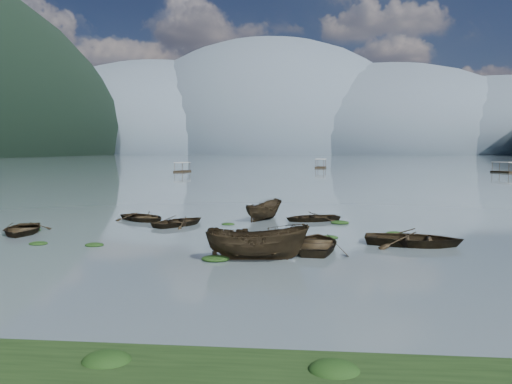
# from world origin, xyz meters

# --- Properties ---
(ground_plane) EXTENTS (2400.00, 2400.00, 0.00)m
(ground_plane) POSITION_xyz_m (0.00, 0.00, 0.00)
(ground_plane) COLOR slate
(haze_mtn_a) EXTENTS (520.00, 520.00, 280.00)m
(haze_mtn_a) POSITION_xyz_m (-260.00, 900.00, 0.00)
(haze_mtn_a) COLOR #475666
(haze_mtn_a) RESTS_ON ground
(haze_mtn_b) EXTENTS (520.00, 520.00, 340.00)m
(haze_mtn_b) POSITION_xyz_m (-60.00, 900.00, 0.00)
(haze_mtn_b) COLOR #475666
(haze_mtn_b) RESTS_ON ground
(haze_mtn_c) EXTENTS (520.00, 520.00, 260.00)m
(haze_mtn_c) POSITION_xyz_m (140.00, 900.00, 0.00)
(haze_mtn_c) COLOR #475666
(haze_mtn_c) RESTS_ON ground
(haze_mtn_d) EXTENTS (520.00, 520.00, 220.00)m
(haze_mtn_d) POSITION_xyz_m (320.00, 900.00, 0.00)
(haze_mtn_d) COLOR #475666
(haze_mtn_d) RESTS_ON ground
(rowboat_0) EXTENTS (4.10, 4.84, 0.85)m
(rowboat_0) POSITION_xyz_m (-13.22, 5.27, 0.00)
(rowboat_0) COLOR black
(rowboat_0) RESTS_ON ground
(rowboat_1) EXTENTS (4.54, 4.86, 0.82)m
(rowboat_1) POSITION_xyz_m (-4.74, 9.39, 0.00)
(rowboat_1) COLOR black
(rowboat_1) RESTS_ON ground
(rowboat_2) EXTENTS (4.75, 2.11, 1.79)m
(rowboat_2) POSITION_xyz_m (1.28, -0.49, 0.00)
(rowboat_2) COLOR black
(rowboat_2) RESTS_ON ground
(rowboat_3) EXTENTS (3.66, 4.87, 0.96)m
(rowboat_3) POSITION_xyz_m (3.94, 2.17, 0.00)
(rowboat_3) COLOR black
(rowboat_3) RESTS_ON ground
(rowboat_4) EXTENTS (5.43, 4.31, 1.01)m
(rowboat_4) POSITION_xyz_m (8.96, 3.68, 0.00)
(rowboat_4) COLOR black
(rowboat_4) RESTS_ON ground
(rowboat_6) EXTENTS (4.92, 4.65, 0.83)m
(rowboat_6) POSITION_xyz_m (-7.84, 11.23, 0.00)
(rowboat_6) COLOR black
(rowboat_6) RESTS_ON ground
(rowboat_7) EXTENTS (4.66, 4.06, 0.81)m
(rowboat_7) POSITION_xyz_m (3.89, 12.30, 0.00)
(rowboat_7) COLOR black
(rowboat_7) RESTS_ON ground
(rowboat_8) EXTENTS (3.15, 4.32, 1.57)m
(rowboat_8) POSITION_xyz_m (0.51, 12.55, 0.00)
(rowboat_8) COLOR black
(rowboat_8) RESTS_ON ground
(weed_clump_0) EXTENTS (0.97, 0.79, 0.21)m
(weed_clump_0) POSITION_xyz_m (-10.41, 2.03, 0.00)
(weed_clump_0) COLOR black
(weed_clump_0) RESTS_ON ground
(weed_clump_1) EXTENTS (0.97, 0.78, 0.21)m
(weed_clump_1) POSITION_xyz_m (-7.34, 1.93, 0.00)
(weed_clump_1) COLOR black
(weed_clump_1) RESTS_ON ground
(weed_clump_2) EXTENTS (1.27, 1.02, 0.27)m
(weed_clump_2) POSITION_xyz_m (-0.55, -0.85, 0.00)
(weed_clump_2) COLOR black
(weed_clump_2) RESTS_ON ground
(weed_clump_3) EXTENTS (1.00, 0.85, 0.22)m
(weed_clump_3) POSITION_xyz_m (8.60, 7.05, 0.00)
(weed_clump_3) COLOR black
(weed_clump_3) RESTS_ON ground
(weed_clump_4) EXTENTS (1.02, 0.81, 0.21)m
(weed_clump_4) POSITION_xyz_m (4.75, 5.37, 0.00)
(weed_clump_4) COLOR black
(weed_clump_4) RESTS_ON ground
(weed_clump_5) EXTENTS (1.03, 0.83, 0.22)m
(weed_clump_5) POSITION_xyz_m (-13.14, 6.24, 0.00)
(weed_clump_5) COLOR black
(weed_clump_5) RESTS_ON ground
(weed_clump_6) EXTENTS (0.88, 0.73, 0.18)m
(weed_clump_6) POSITION_xyz_m (-1.65, 9.91, 0.00)
(weed_clump_6) COLOR black
(weed_clump_6) RESTS_ON ground
(weed_clump_7) EXTENTS (1.23, 0.99, 0.27)m
(weed_clump_7) POSITION_xyz_m (5.73, 11.05, 0.00)
(weed_clump_7) COLOR black
(weed_clump_7) RESTS_ON ground
(pontoon_left) EXTENTS (3.05, 5.87, 2.15)m
(pontoon_left) POSITION_xyz_m (-24.98, 91.45, 0.00)
(pontoon_left) COLOR black
(pontoon_left) RESTS_ON ground
(pontoon_centre) EXTENTS (3.58, 6.84, 2.50)m
(pontoon_centre) POSITION_xyz_m (7.97, 122.13, 0.00)
(pontoon_centre) COLOR black
(pontoon_centre) RESTS_ON ground
(pontoon_right) EXTENTS (4.35, 6.45, 2.28)m
(pontoon_right) POSITION_xyz_m (47.99, 94.47, 0.00)
(pontoon_right) COLOR black
(pontoon_right) RESTS_ON ground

